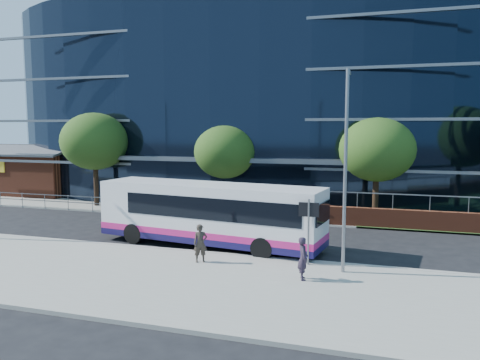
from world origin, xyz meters
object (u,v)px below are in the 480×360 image
(streetlight_east, at_px, (345,165))
(pedestrian, at_px, (303,258))
(brick_pavilion, at_px, (38,172))
(tree_far_a, at_px, (95,141))
(tree_far_b, at_px, (225,152))
(tree_far_c, at_px, (377,150))
(city_bus, at_px, (211,214))
(street_sign, at_px, (309,218))
(pedestrian_b, at_px, (200,243))

(streetlight_east, xyz_separation_m, pedestrian, (-1.38, -1.42, -3.47))
(brick_pavilion, distance_m, tree_far_a, 10.48)
(tree_far_b, height_order, tree_far_c, tree_far_c)
(tree_far_c, xyz_separation_m, streetlight_east, (-1.00, -11.17, -0.10))
(city_bus, bearing_deg, street_sign, -14.85)
(streetlight_east, relative_size, pedestrian_b, 4.88)
(street_sign, height_order, tree_far_b, tree_far_b)
(street_sign, height_order, streetlight_east, streetlight_east)
(tree_far_a, distance_m, tree_far_c, 20.00)
(brick_pavilion, bearing_deg, street_sign, -29.65)
(street_sign, bearing_deg, streetlight_east, -21.36)
(street_sign, distance_m, tree_far_a, 20.63)
(streetlight_east, bearing_deg, brick_pavilion, 150.76)
(street_sign, xyz_separation_m, tree_far_b, (-7.50, 11.09, 2.06))
(street_sign, bearing_deg, tree_far_b, 124.08)
(tree_far_c, relative_size, city_bus, 0.55)
(tree_far_a, xyz_separation_m, streetlight_east, (19.00, -11.17, -0.42))
(tree_far_a, relative_size, tree_far_c, 1.07)
(city_bus, bearing_deg, tree_far_c, 55.36)
(tree_far_c, bearing_deg, tree_far_b, 177.14)
(tree_far_b, bearing_deg, street_sign, -55.92)
(tree_far_a, xyz_separation_m, tree_far_c, (20.00, 0.00, -0.33))
(pedestrian, bearing_deg, city_bus, 34.53)
(tree_far_a, bearing_deg, pedestrian, -35.56)
(brick_pavilion, height_order, street_sign, brick_pavilion)
(tree_far_c, xyz_separation_m, pedestrian, (-2.38, -12.60, -3.56))
(pedestrian_b, bearing_deg, brick_pavilion, 113.72)
(city_bus, height_order, pedestrian_b, city_bus)
(city_bus, distance_m, pedestrian, 6.79)
(brick_pavilion, bearing_deg, tree_far_c, -8.82)
(pedestrian_b, bearing_deg, tree_far_a, 108.20)
(tree_far_c, height_order, pedestrian_b, tree_far_c)
(brick_pavilion, xyz_separation_m, pedestrian, (26.62, -17.09, -0.97))
(street_sign, relative_size, tree_far_a, 0.40)
(street_sign, distance_m, tree_far_b, 13.54)
(streetlight_east, bearing_deg, tree_far_a, 149.54)
(tree_far_b, height_order, pedestrian_b, tree_far_b)
(tree_far_b, bearing_deg, tree_far_c, -2.86)
(street_sign, xyz_separation_m, tree_far_c, (2.50, 10.59, 2.39))
(brick_pavilion, relative_size, streetlight_east, 1.08)
(tree_far_c, distance_m, streetlight_east, 11.22)
(brick_pavilion, relative_size, tree_far_c, 1.32)
(city_bus, bearing_deg, pedestrian, -30.39)
(brick_pavilion, distance_m, city_bus, 24.92)
(tree_far_a, xyz_separation_m, city_bus, (12.31, -8.43, -3.20))
(streetlight_east, relative_size, city_bus, 0.68)
(tree_far_c, height_order, streetlight_east, streetlight_east)
(tree_far_b, bearing_deg, streetlight_east, -52.37)
(street_sign, xyz_separation_m, pedestrian, (0.12, -2.01, -1.18))
(tree_far_c, height_order, pedestrian, tree_far_c)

